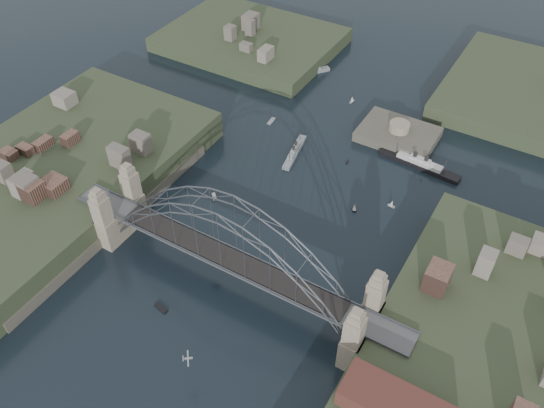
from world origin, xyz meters
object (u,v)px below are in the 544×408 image
(ocean_liner, at_px, (419,164))
(naval_cruiser_far, at_px, (309,72))
(wharf_shed, at_px, (398,407))
(naval_cruiser_near, at_px, (295,152))
(fort_island, at_px, (397,139))
(bridge, at_px, (228,247))

(ocean_liner, bearing_deg, naval_cruiser_far, 150.51)
(wharf_shed, xyz_separation_m, naval_cruiser_near, (-54.50, 62.20, -9.26))
(naval_cruiser_near, relative_size, ocean_liner, 0.67)
(ocean_liner, bearing_deg, wharf_shed, -73.60)
(fort_island, distance_m, wharf_shed, 90.48)
(bridge, relative_size, fort_island, 3.82)
(fort_island, height_order, ocean_liner, fort_island)
(bridge, relative_size, naval_cruiser_near, 5.27)
(naval_cruiser_far, bearing_deg, wharf_shed, -55.20)
(bridge, xyz_separation_m, ocean_liner, (21.97, 60.85, -11.43))
(wharf_shed, relative_size, ocean_liner, 0.84)
(fort_island, relative_size, wharf_shed, 1.10)
(bridge, relative_size, naval_cruiser_far, 6.49)
(wharf_shed, height_order, naval_cruiser_far, wharf_shed)
(fort_island, bearing_deg, ocean_liner, -42.53)
(bridge, distance_m, wharf_shed, 46.23)
(wharf_shed, height_order, ocean_liner, wharf_shed)
(naval_cruiser_near, distance_m, ocean_liner, 34.86)
(ocean_liner, bearing_deg, fort_island, 137.47)
(bridge, height_order, fort_island, bridge)
(fort_island, xyz_separation_m, ocean_liner, (9.97, -9.15, 1.24))
(wharf_shed, relative_size, naval_cruiser_near, 1.26)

